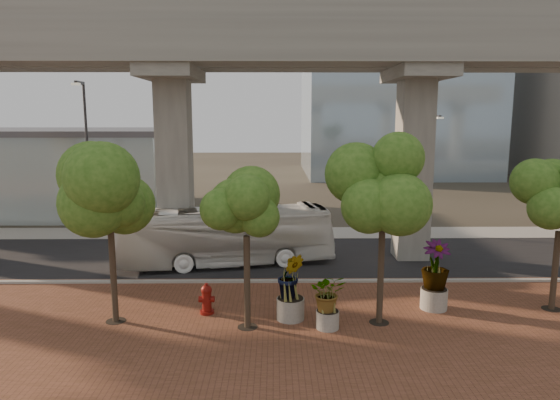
{
  "coord_description": "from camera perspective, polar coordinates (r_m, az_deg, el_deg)",
  "views": [
    {
      "loc": [
        -1.0,
        -22.99,
        7.21
      ],
      "look_at": [
        -0.75,
        0.5,
        3.3
      ],
      "focal_mm": 32.0,
      "sensor_mm": 36.0,
      "label": 1
    }
  ],
  "objects": [
    {
      "name": "streetlamp_west",
      "position": [
        31.91,
        -21.23,
        5.51
      ],
      "size": [
        0.46,
        1.33,
        9.2
      ],
      "color": "#313236",
      "rests_on": "ground"
    },
    {
      "name": "asphalt_road",
      "position": [
        26.02,
        1.62,
        -6.59
      ],
      "size": [
        90.0,
        8.0,
        0.04
      ],
      "primitive_type": "cube",
      "color": "black",
      "rests_on": "ground"
    },
    {
      "name": "street_tree_near_east",
      "position": [
        17.14,
        11.77,
        1.63
      ],
      "size": [
        4.06,
        4.06,
        6.74
      ],
      "color": "#4A372A",
      "rests_on": "ground"
    },
    {
      "name": "planter_left",
      "position": [
        17.88,
        1.21,
        -9.05
      ],
      "size": [
        2.21,
        2.21,
        2.44
      ],
      "color": "#B0A99F",
      "rests_on": "ground"
    },
    {
      "name": "transit_viaduct",
      "position": [
        25.01,
        1.7,
        9.62
      ],
      "size": [
        72.0,
        5.6,
        12.4
      ],
      "color": "#99968B",
      "rests_on": "ground"
    },
    {
      "name": "curb_strip",
      "position": [
        22.19,
        2.02,
        -9.3
      ],
      "size": [
        70.0,
        0.25,
        0.16
      ],
      "primitive_type": "cube",
      "color": "#A29F96",
      "rests_on": "ground"
    },
    {
      "name": "brick_plaza",
      "position": [
        16.65,
        3.0,
        -16.11
      ],
      "size": [
        70.0,
        13.0,
        0.06
      ],
      "primitive_type": "cube",
      "color": "brown",
      "rests_on": "ground"
    },
    {
      "name": "far_sidewalk",
      "position": [
        31.34,
        1.23,
        -3.79
      ],
      "size": [
        90.0,
        3.0,
        0.06
      ],
      "primitive_type": "cube",
      "color": "#A29F96",
      "rests_on": "ground"
    },
    {
      "name": "planter_front",
      "position": [
        17.31,
        5.5,
        -10.77
      ],
      "size": [
        1.77,
        1.77,
        1.95
      ],
      "color": "#9D968D",
      "rests_on": "ground"
    },
    {
      "name": "transit_bus",
      "position": [
        24.64,
        -6.27,
        -4.09
      ],
      "size": [
        10.8,
        4.34,
        2.93
      ],
      "primitive_type": "imported",
      "rotation": [
        0.0,
        0.0,
        1.75
      ],
      "color": "white",
      "rests_on": "ground"
    },
    {
      "name": "planter_right",
      "position": [
        19.65,
        17.34,
        -7.45
      ],
      "size": [
        2.45,
        2.45,
        2.61
      ],
      "color": "#A8A198",
      "rests_on": "ground"
    },
    {
      "name": "street_tree_near_west",
      "position": [
        16.55,
        -3.88,
        -0.98
      ],
      "size": [
        3.25,
        3.25,
        5.66
      ],
      "color": "#4A372A",
      "rests_on": "ground"
    },
    {
      "name": "ground",
      "position": [
        24.12,
        1.8,
        -7.95
      ],
      "size": [
        160.0,
        160.0,
        0.0
      ],
      "primitive_type": "plane",
      "color": "#353227",
      "rests_on": "ground"
    },
    {
      "name": "fire_hydrant",
      "position": [
        18.86,
        -8.38,
        -11.13
      ],
      "size": [
        0.58,
        0.52,
        1.15
      ],
      "color": "maroon",
      "rests_on": "ground"
    },
    {
      "name": "station_pavilion",
      "position": [
        43.56,
        -26.53,
        3.2
      ],
      "size": [
        23.0,
        13.0,
        6.3
      ],
      "color": "#AFC3C8",
      "rests_on": "ground"
    },
    {
      "name": "streetlamp_east",
      "position": [
        31.9,
        17.13,
        3.72
      ],
      "size": [
        0.36,
        1.06,
        7.28
      ],
      "color": "#29292D",
      "rests_on": "ground"
    },
    {
      "name": "street_tree_far_west",
      "position": [
        17.92,
        -18.99,
        0.68
      ],
      "size": [
        3.72,
        3.72,
        6.29
      ],
      "color": "#4A372A",
      "rests_on": "ground"
    }
  ]
}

